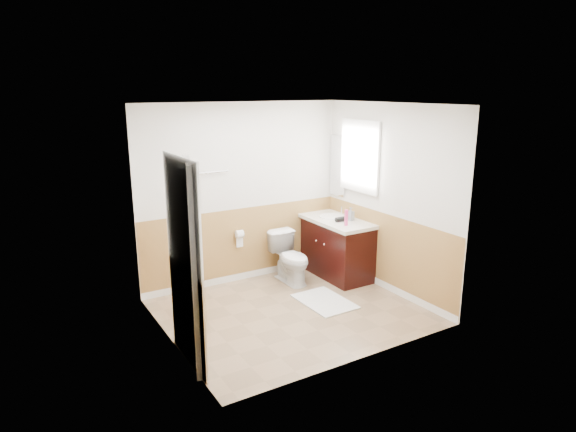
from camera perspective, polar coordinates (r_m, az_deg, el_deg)
floor at (r=6.25m, az=0.41°, el=-10.88°), size 3.00×3.00×0.00m
ceiling at (r=5.65m, az=0.45°, el=12.68°), size 3.00×3.00×0.00m
wall_back at (r=6.94m, az=-5.20°, el=2.55°), size 3.00×0.00×3.00m
wall_front at (r=4.81m, az=8.56°, el=-2.96°), size 3.00×0.00×3.00m
wall_left at (r=5.23m, az=-13.74°, el=-1.79°), size 0.00×3.00×3.00m
wall_right at (r=6.71m, az=11.42°, el=1.91°), size 0.00×3.00×3.00m
wainscot_back at (r=7.12m, az=-5.02°, el=-3.38°), size 3.00×0.00×3.00m
wainscot_front at (r=5.09m, az=8.15°, el=-11.01°), size 3.00×0.00×3.00m
wainscot_left at (r=5.48m, az=-13.15°, el=-9.32°), size 0.00×2.60×2.60m
wainscot_right at (r=6.90m, az=11.04°, el=-4.18°), size 0.00×2.60×2.60m
toilet at (r=7.03m, az=0.34°, el=-4.82°), size 0.40×0.70×0.71m
bath_mat at (r=6.51m, az=4.21°, el=-9.73°), size 0.56×0.81×0.02m
vanity_cabinet at (r=7.29m, az=5.64°, el=-3.80°), size 0.55×1.10×0.80m
vanity_knob_left at (r=6.99m, az=4.18°, el=-3.26°), size 0.03×0.03×0.03m
vanity_knob_right at (r=7.15m, az=3.26°, el=-2.85°), size 0.03×0.03×0.03m
countertop at (r=7.16m, az=5.66°, el=-0.58°), size 0.60×1.15×0.05m
sink_basin at (r=7.27m, az=5.02°, el=-0.05°), size 0.36×0.36×0.02m
faucet at (r=7.36m, az=6.17°, el=0.59°), size 0.02×0.02×0.14m
lotion_bottle at (r=6.83m, az=6.68°, el=-0.19°), size 0.05×0.05×0.22m
soap_dispenser at (r=7.10m, az=7.16°, el=0.25°), size 0.11×0.11×0.19m
hair_dryer_body at (r=7.03m, az=5.98°, el=-0.37°), size 0.14×0.07×0.07m
hair_dryer_handle at (r=7.04m, az=5.68°, el=-0.60°), size 0.03×0.03×0.07m
mirror_panel at (r=7.47m, az=5.71°, el=5.74°), size 0.02×0.35×0.90m
window_frame at (r=7.04m, az=8.21°, el=6.77°), size 0.04×0.80×1.00m
window_glass at (r=7.05m, az=8.31°, el=6.78°), size 0.01×0.70×0.90m
door at (r=4.92m, az=-10.87°, el=-5.48°), size 0.29×0.78×2.04m
door_frame at (r=4.89m, az=-11.71°, el=-5.51°), size 0.02×0.92×2.10m
door_knob at (r=5.26m, az=-11.48°, el=-5.01°), size 0.06×0.06×0.06m
towel_bar at (r=6.61m, az=-9.37°, el=4.91°), size 0.62×0.02×0.02m
tp_holder_bar at (r=6.97m, az=-5.57°, el=-2.07°), size 0.14×0.02×0.02m
tp_roll at (r=6.97m, az=-5.57°, el=-2.07°), size 0.10×0.11×0.11m
tp_sheet at (r=7.00m, az=-5.55°, el=-2.94°), size 0.10×0.01×0.16m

